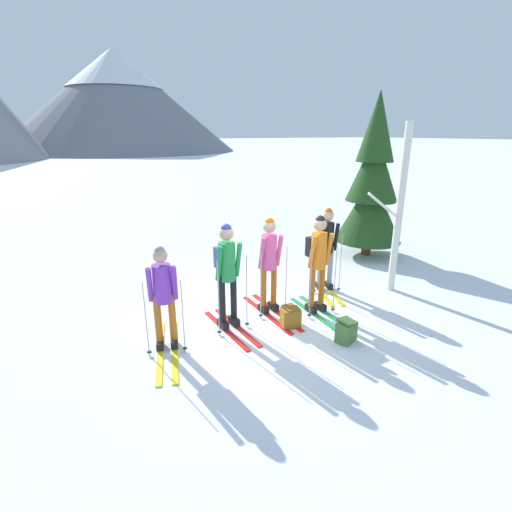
{
  "coord_description": "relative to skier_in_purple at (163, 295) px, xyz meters",
  "views": [
    {
      "loc": [
        -3.2,
        -5.41,
        3.26
      ],
      "look_at": [
        0.07,
        0.49,
        1.05
      ],
      "focal_mm": 26.56,
      "sensor_mm": 36.0,
      "label": 1
    }
  ],
  "objects": [
    {
      "name": "backpack_on_snow_front",
      "position": [
        2.61,
        -1.22,
        -0.73
      ],
      "size": [
        0.38,
        0.33,
        0.38
      ],
      "color": "#4C7238",
      "rests_on": "ground"
    },
    {
      "name": "skier_in_orange",
      "position": [
        2.85,
        -0.09,
        0.16
      ],
      "size": [
        0.61,
        1.57,
        1.86
      ],
      "color": "green",
      "rests_on": "ground"
    },
    {
      "name": "mountain_ridge_distant",
      "position": [
        -0.43,
        62.15,
        9.54
      ],
      "size": [
        62.53,
        48.95,
        24.64
      ],
      "color": "gray",
      "rests_on": "ground"
    },
    {
      "name": "skier_in_pink",
      "position": [
        2.06,
        0.32,
        0.1
      ],
      "size": [
        0.61,
        1.75,
        1.83
      ],
      "color": "red",
      "rests_on": "ground"
    },
    {
      "name": "pine_tree_near",
      "position": [
        6.26,
        2.05,
        1.05
      ],
      "size": [
        1.77,
        1.77,
        4.28
      ],
      "color": "#51381E",
      "rests_on": "ground"
    },
    {
      "name": "birch_tree_tall",
      "position": [
        4.93,
        -0.03,
        0.85
      ],
      "size": [
        1.44,
        0.51,
        3.47
      ],
      "color": "silver",
      "rests_on": "ground"
    },
    {
      "name": "ground_plane",
      "position": [
        1.88,
        0.13,
        -0.91
      ],
      "size": [
        400.0,
        400.0,
        0.0
      ],
      "primitive_type": "plane",
      "color": "white"
    },
    {
      "name": "skier_in_black",
      "position": [
        3.67,
        0.67,
        0.08
      ],
      "size": [
        0.87,
        1.62,
        1.79
      ],
      "color": "yellow",
      "rests_on": "ground"
    },
    {
      "name": "skier_in_green",
      "position": [
        1.14,
        0.17,
        0.16
      ],
      "size": [
        0.61,
        1.58,
        1.86
      ],
      "color": "red",
      "rests_on": "ground"
    },
    {
      "name": "skier_in_purple",
      "position": [
        0.0,
        0.0,
        0.0
      ],
      "size": [
        0.82,
        1.81,
        1.68
      ],
      "color": "yellow",
      "rests_on": "ground"
    },
    {
      "name": "backpack_on_snow_beside",
      "position": [
        2.09,
        -0.36,
        -0.73
      ],
      "size": [
        0.37,
        0.31,
        0.38
      ],
      "color": "#99661E",
      "rests_on": "ground"
    }
  ]
}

